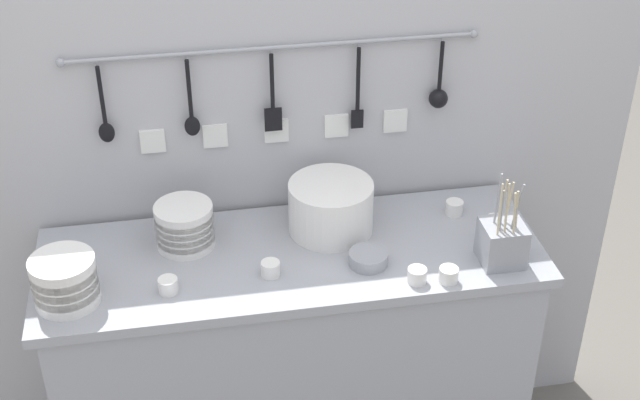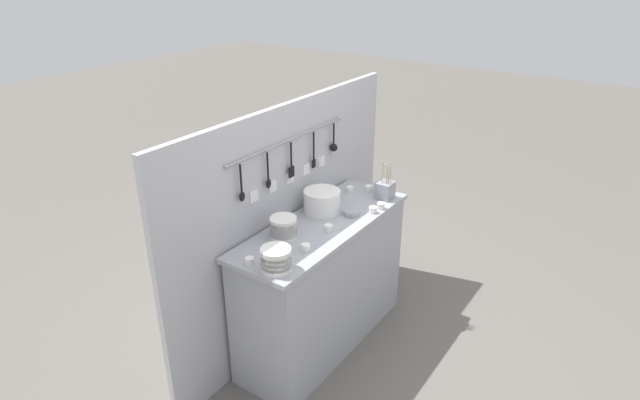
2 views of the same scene
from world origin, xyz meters
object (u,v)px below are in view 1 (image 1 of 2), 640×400
cup_edge_near (168,286)px  cup_back_left (449,275)px  plate_stack (331,207)px  bowl_stack_back_corner (185,226)px  cup_beside_plates (271,269)px  cup_by_caddy (495,224)px  cutlery_caddy (502,242)px  cup_back_right (454,208)px  steel_mixing_bowl (368,258)px  cup_edge_far (55,260)px  bowl_stack_wide_centre (65,281)px  cup_front_right (417,275)px

cup_edge_near → cup_back_left: bearing=-6.6°
plate_stack → bowl_stack_back_corner: bearing=-179.3°
cup_beside_plates → cup_by_caddy: 0.68m
cutlery_caddy → cup_back_left: (-0.17, -0.06, -0.04)m
plate_stack → cup_edge_near: bearing=-155.8°
bowl_stack_back_corner → cup_back_right: (0.80, 0.02, -0.04)m
plate_stack → cup_by_caddy: size_ratio=4.71×
steel_mixing_bowl → bowl_stack_back_corner: bearing=159.8°
bowl_stack_back_corner → cup_by_caddy: (0.89, -0.08, -0.04)m
cup_edge_far → cup_back_right: 1.15m
cutlery_caddy → cup_edge_near: cutlery_caddy is taller
cup_edge_far → cup_back_right: bearing=3.1°
bowl_stack_back_corner → cup_back_left: bearing=-23.2°
cutlery_caddy → cup_by_caddy: 0.16m
cup_by_caddy → plate_stack: bearing=169.5°
cutlery_caddy → cup_edge_far: bearing=171.2°
bowl_stack_wide_centre → cup_edge_far: (-0.04, 0.16, -0.05)m
cup_by_caddy → bowl_stack_wide_centre: bearing=-174.4°
cutlery_caddy → cup_front_right: cutlery_caddy is taller
steel_mixing_bowl → cup_back_right: 0.37m
cup_edge_near → steel_mixing_bowl: bearing=3.0°
plate_stack → cup_by_caddy: bearing=-10.5°
cup_back_left → cup_back_right: (0.11, 0.31, 0.00)m
bowl_stack_wide_centre → cup_by_caddy: bowl_stack_wide_centre is taller
cup_by_caddy → cup_back_right: 0.14m
cup_front_right → cup_by_caddy: same height
cup_back_left → cup_beside_plates: size_ratio=1.00×
cup_front_right → cup_back_left: (0.08, -0.01, 0.00)m
cup_back_right → bowl_stack_wide_centre: bearing=-168.8°
cup_edge_far → cup_by_caddy: bearing=-1.8°
cup_front_right → cup_back_right: bearing=56.7°
bowl_stack_wide_centre → cup_front_right: 0.92m
plate_stack → cup_beside_plates: size_ratio=4.71×
cup_edge_near → cup_beside_plates: bearing=5.3°
plate_stack → cup_by_caddy: (0.47, -0.09, -0.05)m
bowl_stack_wide_centre → cup_beside_plates: bowl_stack_wide_centre is taller
cutlery_caddy → cup_beside_plates: 0.64m
cup_edge_near → cup_beside_plates: 0.28m
bowl_stack_wide_centre → cup_edge_far: size_ratio=3.25×
bowl_stack_back_corner → cutlery_caddy: bearing=-15.1°
cup_front_right → cup_back_right: 0.36m
plate_stack → cup_back_left: bearing=-48.4°
cup_edge_near → cup_edge_far: (-0.30, 0.17, 0.00)m
steel_mixing_bowl → cup_back_left: cup_back_left is taller
steel_mixing_bowl → cup_edge_near: (-0.54, -0.03, 0.00)m
cup_beside_plates → bowl_stack_wide_centre: bearing=-178.1°
bowl_stack_back_corner → bowl_stack_wide_centre: bearing=-147.6°
cup_edge_near → cup_by_caddy: same height
cutlery_caddy → cup_edge_far: size_ratio=5.35×
plate_stack → cutlery_caddy: 0.49m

